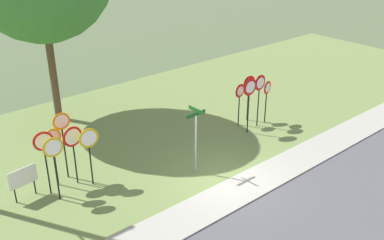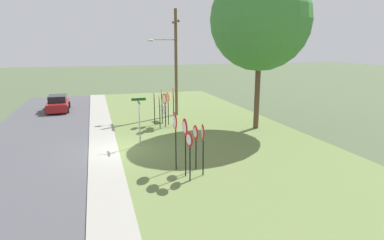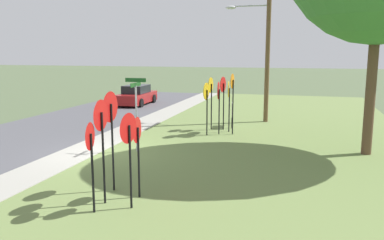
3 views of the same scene
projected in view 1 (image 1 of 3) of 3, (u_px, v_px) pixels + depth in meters
The scene contains 16 objects.
ground_plane at pixel (227, 181), 17.39m from camera, with size 160.00×160.00×0.00m, color #4C5B3D.
sidewalk_strip at pixel (242, 189), 16.82m from camera, with size 44.00×1.60×0.06m, color #99968C.
grass_median at pixel (140, 129), 21.53m from camera, with size 44.00×12.00×0.04m, color olive.
stop_sign_near_left at pixel (54, 155), 15.40m from camera, with size 0.74×0.11×2.53m.
stop_sign_near_right at pixel (53, 145), 16.32m from camera, with size 0.75×0.13×2.39m.
stop_sign_far_left at pixel (44, 149), 15.74m from camera, with size 0.73×0.15×2.56m.
stop_sign_far_center at pixel (73, 143), 16.44m from camera, with size 0.79×0.12×2.40m.
stop_sign_far_right at pixel (89, 144), 16.36m from camera, with size 0.77×0.12×2.38m.
stop_sign_center_tall at pixel (63, 132), 16.71m from camera, with size 0.67×0.10×2.77m.
yield_sign_near_left at pixel (267, 92), 21.49m from camera, with size 0.65×0.15×2.17m.
yield_sign_near_right at pixel (260, 88), 20.97m from camera, with size 0.77×0.11×2.62m.
yield_sign_far_left at pixel (249, 88), 21.66m from camera, with size 0.73×0.13×2.34m.
yield_sign_far_right at pixel (240, 95), 21.23m from camera, with size 0.68×0.11×2.13m.
yield_sign_center at pixel (250, 92), 20.24m from camera, with size 0.83×0.10×2.72m.
street_name_post at pixel (196, 135), 17.22m from camera, with size 0.96×0.82×2.79m.
notice_board at pixel (23, 178), 15.92m from camera, with size 1.09×0.19×1.25m.
Camera 1 is at (-10.60, -10.37, 9.48)m, focal length 41.72 mm.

